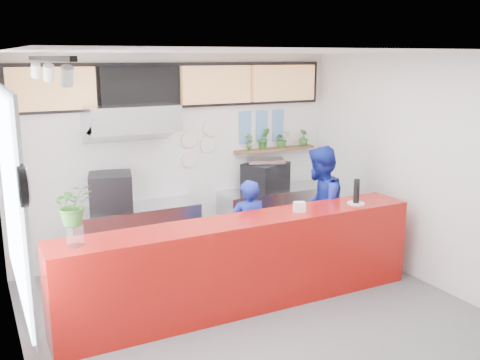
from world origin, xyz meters
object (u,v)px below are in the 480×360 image
object	(u,v)px
service_counter	(244,264)
pepper_mill	(357,191)
panini_oven	(111,192)
staff_right	(319,209)
staff_center	(248,232)
espresso_machine	(266,177)

from	to	relation	value
service_counter	pepper_mill	bearing A→B (deg)	-2.44
panini_oven	service_counter	bearing A→B (deg)	-44.68
panini_oven	pepper_mill	distance (m)	3.29
panini_oven	staff_right	bearing A→B (deg)	-12.07
service_counter	panini_oven	xyz separation A→B (m)	(-1.12, 1.80, 0.60)
panini_oven	staff_right	world-z (taller)	staff_right
staff_center	staff_right	world-z (taller)	staff_right
staff_right	pepper_mill	distance (m)	0.75
espresso_machine	staff_right	xyz separation A→B (m)	(0.15, -1.24, -0.23)
staff_right	service_counter	bearing A→B (deg)	-15.54
service_counter	staff_center	bearing A→B (deg)	58.35
service_counter	pepper_mill	distance (m)	1.75
panini_oven	pepper_mill	world-z (taller)	pepper_mill
pepper_mill	espresso_machine	bearing A→B (deg)	98.29
staff_right	panini_oven	bearing A→B (deg)	-62.10
pepper_mill	staff_right	bearing A→B (deg)	101.16
panini_oven	espresso_machine	world-z (taller)	panini_oven
pepper_mill	staff_center	bearing A→B (deg)	150.64
panini_oven	pepper_mill	bearing A→B (deg)	-21.06
panini_oven	staff_right	distance (m)	2.88
service_counter	panini_oven	world-z (taller)	panini_oven
espresso_machine	panini_oven	bearing A→B (deg)	156.11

